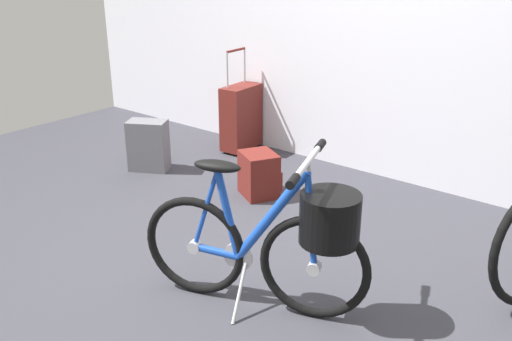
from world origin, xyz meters
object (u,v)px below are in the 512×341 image
folding_bike_foreground (280,237)px  backpack_on_floor (149,146)px  rolling_suitcase (241,117)px  handbag_on_floor (259,175)px

folding_bike_foreground → backpack_on_floor: folding_bike_foreground is taller
rolling_suitcase → backpack_on_floor: size_ratio=2.18×
handbag_on_floor → folding_bike_foreground: bearing=-47.5°
folding_bike_foreground → rolling_suitcase: rolling_suitcase is taller
backpack_on_floor → handbag_on_floor: backpack_on_floor is taller
rolling_suitcase → backpack_on_floor: (-0.25, -0.78, -0.09)m
folding_bike_foreground → rolling_suitcase: bearing=134.7°
folding_bike_foreground → handbag_on_floor: (-0.88, 0.96, -0.23)m
folding_bike_foreground → backpack_on_floor: (-1.83, 0.82, -0.19)m
rolling_suitcase → backpack_on_floor: rolling_suitcase is taller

